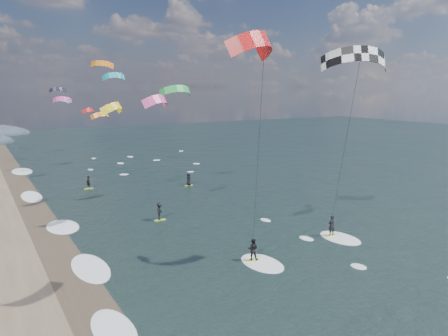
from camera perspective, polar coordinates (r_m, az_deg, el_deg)
ground at (r=26.76m, az=15.89°, el=-18.92°), size 260.00×260.00×0.00m
wet_sand_strip at (r=29.34m, az=-17.52°, el=-16.25°), size 3.00×240.00×0.00m
kitesurfer_near_a at (r=32.34m, az=16.82°, el=9.04°), size 8.00×9.23×16.12m
kitesurfer_near_b at (r=26.68m, az=5.02°, el=5.81°), size 7.10×8.93×16.42m
far_kitesurfers at (r=50.64m, az=-8.77°, el=-3.43°), size 13.09×18.50×1.80m
bg_kite_field at (r=72.20m, az=-16.38°, el=9.36°), size 10.82×69.96×9.25m
shoreline_surf at (r=33.80m, az=-17.36°, el=-12.57°), size 2.40×79.40×0.11m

